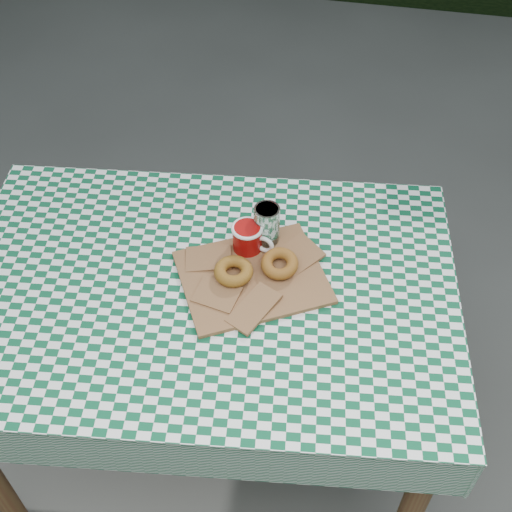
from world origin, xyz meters
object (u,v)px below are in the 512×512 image
(coffee_mug, at_px, (247,239))
(drinking_glass, at_px, (267,226))
(table, at_px, (213,374))
(paper_bag, at_px, (253,276))

(coffee_mug, bearing_deg, drinking_glass, 55.10)
(table, height_order, paper_bag, paper_bag)
(coffee_mug, xyz_separation_m, drinking_glass, (0.04, 0.04, 0.02))
(table, relative_size, paper_bag, 3.53)
(table, bearing_deg, drinking_glass, 49.65)
(paper_bag, relative_size, coffee_mug, 2.31)
(coffee_mug, distance_m, drinking_glass, 0.06)
(paper_bag, height_order, drinking_glass, drinking_glass)
(table, distance_m, paper_bag, 0.41)
(coffee_mug, bearing_deg, table, -105.61)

